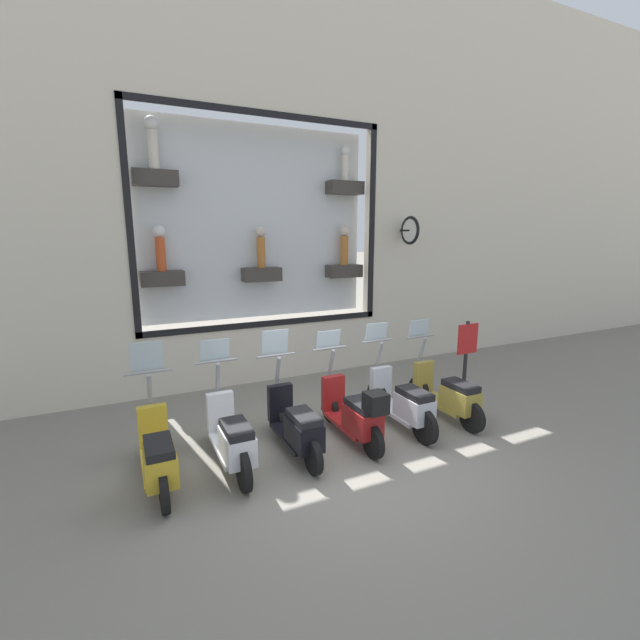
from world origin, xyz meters
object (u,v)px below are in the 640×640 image
at_px(scooter_olive_0, 448,395).
at_px(shop_sign_post, 466,359).
at_px(scooter_red_2, 355,413).
at_px(scooter_black_3, 296,426).
at_px(scooter_silver_1, 403,403).
at_px(scooter_white_4, 232,438).
at_px(scooter_yellow_5, 158,454).

height_order(scooter_olive_0, shop_sign_post, scooter_olive_0).
relative_size(scooter_red_2, scooter_black_3, 1.00).
relative_size(scooter_silver_1, shop_sign_post, 1.20).
xyz_separation_m(scooter_silver_1, scooter_black_3, (-0.00, 1.82, -0.02)).
height_order(scooter_white_4, scooter_yellow_5, scooter_yellow_5).
distance_m(scooter_black_3, shop_sign_post, 3.64).
bearing_deg(scooter_olive_0, scooter_silver_1, 89.74).
xyz_separation_m(scooter_red_2, scooter_yellow_5, (0.06, 2.73, -0.05)).
height_order(scooter_yellow_5, shop_sign_post, scooter_yellow_5).
distance_m(scooter_silver_1, scooter_red_2, 0.91).
height_order(scooter_olive_0, scooter_yellow_5, scooter_yellow_5).
bearing_deg(scooter_silver_1, scooter_white_4, 90.02).
relative_size(scooter_olive_0, scooter_red_2, 1.00).
bearing_deg(scooter_red_2, scooter_yellow_5, 88.67).
height_order(scooter_olive_0, scooter_silver_1, scooter_silver_1).
bearing_deg(scooter_black_3, scooter_white_4, 89.85).
relative_size(scooter_black_3, scooter_yellow_5, 1.00).
bearing_deg(scooter_red_2, scooter_olive_0, -87.98).
relative_size(scooter_black_3, scooter_white_4, 0.99).
height_order(scooter_red_2, scooter_white_4, scooter_white_4).
height_order(scooter_silver_1, scooter_black_3, scooter_black_3).
xyz_separation_m(scooter_silver_1, shop_sign_post, (0.51, -1.77, 0.36)).
height_order(scooter_olive_0, scooter_black_3, scooter_black_3).
bearing_deg(scooter_black_3, scooter_yellow_5, 90.05).
bearing_deg(scooter_white_4, scooter_yellow_5, 90.24).
xyz_separation_m(scooter_black_3, shop_sign_post, (0.51, -3.59, 0.38)).
bearing_deg(scooter_yellow_5, scooter_silver_1, -89.92).
bearing_deg(scooter_yellow_5, scooter_olive_0, -89.99).
distance_m(scooter_silver_1, scooter_white_4, 2.73).
distance_m(scooter_olive_0, scooter_silver_1, 0.91).
bearing_deg(shop_sign_post, scooter_silver_1, 106.09).
distance_m(scooter_olive_0, scooter_red_2, 1.82).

